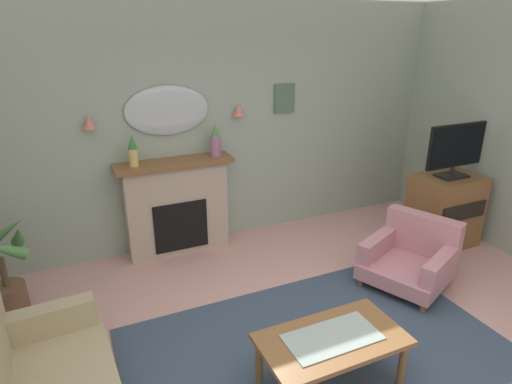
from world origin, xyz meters
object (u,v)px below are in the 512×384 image
(wall_mirror, at_px, (167,111))
(fireplace, at_px, (177,208))
(mantel_vase_left, at_px, (215,142))
(tv_cabinet, at_px, (444,210))
(wall_sconce_right, at_px, (239,110))
(wall_sconce_left, at_px, (89,122))
(coffee_table, at_px, (332,343))
(armchair_beside_couch, at_px, (411,256))
(framed_picture, at_px, (284,98))
(mantel_vase_centre, at_px, (133,151))
(tv_flatscreen, at_px, (456,149))
(potted_plant_corner_palm, at_px, (2,269))

(wall_mirror, bearing_deg, fireplace, -90.00)
(mantel_vase_left, height_order, tv_cabinet, mantel_vase_left)
(wall_sconce_right, bearing_deg, fireplace, -173.84)
(wall_sconce_left, relative_size, coffee_table, 0.13)
(coffee_table, xyz_separation_m, armchair_beside_couch, (1.59, 0.87, -0.08))
(wall_sconce_right, xyz_separation_m, tv_cabinet, (2.24, -1.27, -1.21))
(wall_mirror, distance_m, framed_picture, 1.50)
(mantel_vase_left, relative_size, wall_sconce_left, 2.85)
(mantel_vase_centre, distance_m, mantel_vase_left, 0.95)
(mantel_vase_centre, xyz_separation_m, mantel_vase_left, (0.95, 0.00, 0.00))
(wall_sconce_left, distance_m, armchair_beside_couch, 3.70)
(tv_cabinet, relative_size, tv_flatscreen, 1.07)
(mantel_vase_centre, height_order, tv_flatscreen, tv_flatscreen)
(fireplace, height_order, wall_mirror, wall_mirror)
(mantel_vase_left, bearing_deg, tv_flatscreen, -24.42)
(wall_sconce_left, distance_m, framed_picture, 2.35)
(mantel_vase_left, relative_size, wall_sconce_right, 2.85)
(wall_mirror, height_order, potted_plant_corner_palm, wall_mirror)
(tv_cabinet, distance_m, potted_plant_corner_palm, 4.96)
(wall_sconce_right, bearing_deg, armchair_beside_couch, -55.68)
(fireplace, height_order, armchair_beside_couch, fireplace)
(fireplace, height_order, wall_sconce_left, wall_sconce_left)
(tv_cabinet, bearing_deg, mantel_vase_left, 155.96)
(potted_plant_corner_palm, bearing_deg, tv_cabinet, -7.58)
(fireplace, bearing_deg, wall_sconce_left, 173.84)
(mantel_vase_left, height_order, wall_sconce_right, wall_sconce_right)
(mantel_vase_centre, height_order, framed_picture, framed_picture)
(mantel_vase_left, distance_m, coffee_table, 2.73)
(armchair_beside_couch, bearing_deg, potted_plant_corner_palm, 163.10)
(wall_mirror, bearing_deg, potted_plant_corner_palm, -159.82)
(mantel_vase_centre, distance_m, wall_sconce_right, 1.35)
(wall_sconce_left, bearing_deg, potted_plant_corner_palm, -147.52)
(mantel_vase_centre, distance_m, tv_cabinet, 3.82)
(fireplace, distance_m, armchair_beside_couch, 2.71)
(wall_sconce_left, height_order, potted_plant_corner_palm, wall_sconce_left)
(armchair_beside_couch, height_order, potted_plant_corner_palm, potted_plant_corner_palm)
(tv_flatscreen, bearing_deg, wall_sconce_left, 161.80)
(coffee_table, bearing_deg, mantel_vase_left, 89.79)
(wall_sconce_right, bearing_deg, mantel_vase_left, -161.08)
(wall_sconce_left, relative_size, armchair_beside_couch, 0.13)
(mantel_vase_centre, distance_m, wall_sconce_left, 0.53)
(framed_picture, bearing_deg, wall_sconce_left, -178.54)
(coffee_table, bearing_deg, tv_flatscreen, 28.12)
(framed_picture, bearing_deg, potted_plant_corner_palm, -168.43)
(fireplace, height_order, wall_sconce_right, wall_sconce_right)
(mantel_vase_centre, relative_size, tv_flatscreen, 0.42)
(coffee_table, relative_size, potted_plant_corner_palm, 1.12)
(wall_sconce_left, bearing_deg, tv_cabinet, -17.93)
(wall_mirror, bearing_deg, mantel_vase_left, -18.78)
(potted_plant_corner_palm, bearing_deg, wall_sconce_right, 13.06)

